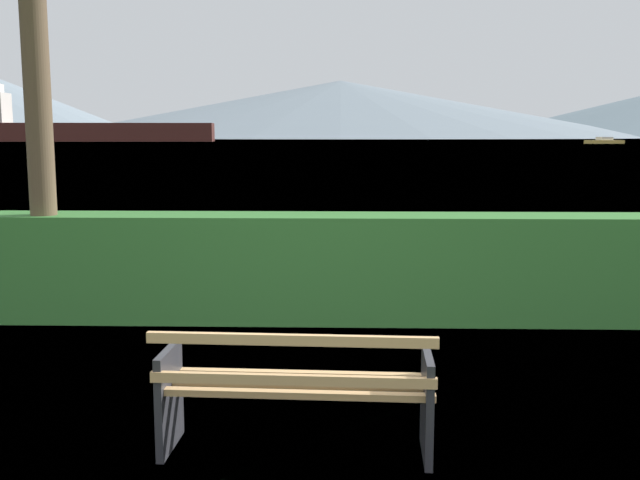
{
  "coord_description": "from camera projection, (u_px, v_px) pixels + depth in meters",
  "views": [
    {
      "loc": [
        0.28,
        -4.57,
        2.05
      ],
      "look_at": [
        0.0,
        5.34,
        0.63
      ],
      "focal_mm": 41.18,
      "sensor_mm": 36.0,
      "label": 1
    }
  ],
  "objects": [
    {
      "name": "hedge_row",
      "position": [
        315.0,
        267.0,
        8.15
      ],
      "size": [
        7.97,
        0.72,
        1.18
      ],
      "primitive_type": "cube",
      "color": "#387A33",
      "rests_on": "ground_plane"
    },
    {
      "name": "water_surface",
      "position": [
        340.0,
        140.0,
        309.3
      ],
      "size": [
        620.0,
        620.0,
        0.0
      ],
      "primitive_type": "plane",
      "color": "#6B8EA3",
      "rests_on": "ground_plane"
    },
    {
      "name": "cargo_ship_large",
      "position": [
        51.0,
        125.0,
        222.23
      ],
      "size": [
        85.05,
        17.89,
        17.34
      ],
      "color": "#471E19",
      "rests_on": "water_surface"
    },
    {
      "name": "distant_hills",
      "position": [
        334.0,
        104.0,
        559.59
      ],
      "size": [
        963.5,
        431.82,
        64.16
      ],
      "color": "gray",
      "rests_on": "ground_plane"
    },
    {
      "name": "ground_plane",
      "position": [
        297.0,
        450.0,
        4.82
      ],
      "size": [
        1400.0,
        1400.0,
        0.0
      ],
      "primitive_type": "plane",
      "color": "#4C6B33"
    },
    {
      "name": "fishing_boat_near",
      "position": [
        604.0,
        141.0,
        169.7
      ],
      "size": [
        9.39,
        5.96,
        1.56
      ],
      "color": "gold",
      "rests_on": "water_surface"
    },
    {
      "name": "tender_far",
      "position": [
        56.0,
        138.0,
        253.6
      ],
      "size": [
        8.35,
        6.65,
        2.24
      ],
      "color": "silver",
      "rests_on": "water_surface"
    },
    {
      "name": "park_bench",
      "position": [
        296.0,
        391.0,
        4.7
      ],
      "size": [
        1.78,
        0.65,
        0.87
      ],
      "color": "tan",
      "rests_on": "ground_plane"
    }
  ]
}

